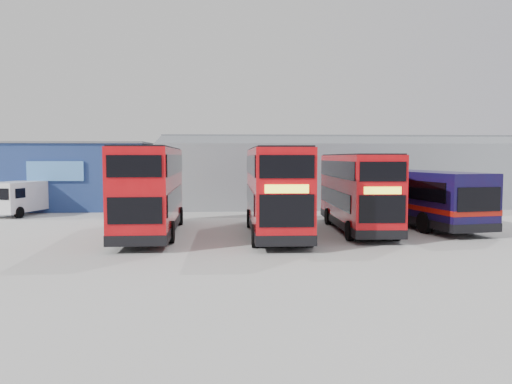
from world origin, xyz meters
name	(u,v)px	position (x,y,z in m)	size (l,w,h in m)	color
ground_plane	(268,245)	(0.00, 0.00, 0.00)	(120.00, 120.00, 0.00)	#AEAFA9
office_block	(73,175)	(-14.00, 17.99, 2.58)	(12.30, 8.32, 5.12)	navy
maintenance_shed	(341,173)	(8.00, 20.00, 2.60)	(30.50, 12.00, 5.89)	gray
double_decker_left	(151,191)	(-5.75, 3.44, 2.24)	(2.91, 10.70, 4.49)	red
double_decker_centre	(275,192)	(0.61, 3.05, 2.22)	(2.79, 10.61, 4.47)	red
double_decker_right	(357,193)	(5.19, 4.29, 2.07)	(2.73, 9.90, 4.15)	red
single_decker_blue	(413,198)	(9.19, 6.52, 1.58)	(4.62, 12.03, 3.19)	#0E0D3A
panel_van	(23,196)	(-15.94, 12.96, 1.30)	(3.40, 5.66, 2.32)	white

